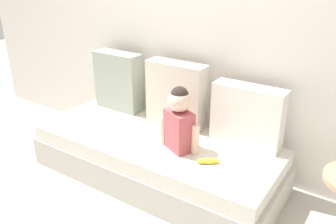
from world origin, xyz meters
name	(u,v)px	position (x,y,z in m)	size (l,w,h in m)	color
ground_plane	(156,177)	(0.00, 0.00, 0.00)	(12.00, 12.00, 0.00)	#B2ADA3
back_wall	(192,26)	(0.00, 0.53, 1.16)	(5.21, 0.10, 2.32)	silver
couch	(155,158)	(0.00, 0.00, 0.18)	(2.01, 0.81, 0.37)	beige
throw_pillow_left	(118,81)	(-0.62, 0.30, 0.63)	(0.45, 0.16, 0.53)	#99A393
throw_pillow_center	(176,94)	(0.00, 0.30, 0.64)	(0.51, 0.16, 0.54)	beige
throw_pillow_right	(247,116)	(0.62, 0.30, 0.60)	(0.53, 0.16, 0.46)	silver
toddler	(179,119)	(0.25, -0.04, 0.61)	(0.33, 0.22, 0.49)	#B24C51
banana	(208,161)	(0.53, -0.11, 0.39)	(0.17, 0.04, 0.04)	yellow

